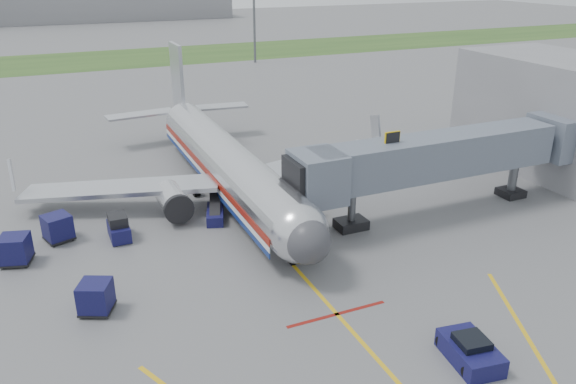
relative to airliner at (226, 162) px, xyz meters
name	(u,v)px	position (x,y,z in m)	size (l,w,h in m)	color
ground	(306,279)	(0.00, -15.25, -2.65)	(400.00, 400.00, 0.00)	#565659
grass_strip	(109,59)	(0.00, 74.75, -2.64)	(300.00, 25.00, 0.01)	#2D4C1E
apron_markings	(370,351)	(0.00, -22.65, -2.64)	(21.52, 50.00, 0.01)	gold
airliner	(226,162)	(0.00, 0.00, 0.00)	(32.10, 35.67, 10.25)	silver
jet_bridge	(435,157)	(12.86, -10.25, 1.82)	(25.30, 4.00, 6.90)	slate
terminal	(553,112)	(30.00, -5.25, 2.35)	(10.00, 16.00, 10.00)	slate
light_mast_right	(254,3)	(25.00, 59.75, 8.13)	(2.00, 0.44, 20.40)	#595B60
distant_terminal	(40,10)	(-10.00, 154.75, 1.35)	(120.00, 14.00, 8.00)	slate
pushback_tug	(470,351)	(4.00, -25.23, -2.08)	(2.39, 3.46, 1.34)	#0D0F3D
baggage_tug	(119,228)	(-9.52, -5.11, -1.86)	(1.35, 2.54, 1.77)	#0D0F3D
baggage_cart_a	(96,297)	(-11.95, -13.70, -1.73)	(2.22, 2.22, 1.81)	#0D0F3D
baggage_cart_b	(58,228)	(-13.38, -3.75, -1.69)	(2.21, 2.21, 1.87)	#0D0F3D
baggage_cart_c	(15,250)	(-16.02, -6.06, -1.68)	(2.18, 2.18, 1.89)	#0D0F3D
belt_loader	(215,213)	(-2.49, -4.76, -2.19)	(2.11, 3.87, 1.83)	#0D0F3D
ground_power_cart	(308,210)	(4.00, -7.25, -2.05)	(1.77, 1.51, 1.20)	gold
ramp_worker	(0,247)	(-16.95, -4.92, -1.81)	(0.61, 0.40, 1.66)	#9EDF1A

